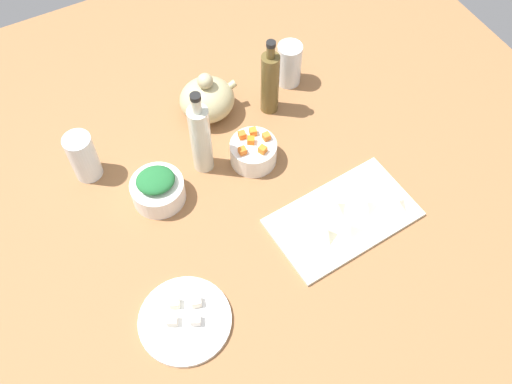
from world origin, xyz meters
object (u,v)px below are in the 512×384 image
(cutting_board, at_px, (343,218))
(drinking_glass_0, at_px, (83,157))
(plate_tofu, at_px, (185,321))
(drinking_glass_1, at_px, (289,64))
(bottle_0, at_px, (270,82))
(bowl_greens, at_px, (158,191))
(bottle_1, at_px, (201,138))
(bowl_carrots, at_px, (253,152))
(teapot, at_px, (207,99))

(cutting_board, bearing_deg, drinking_glass_0, 139.77)
(cutting_board, bearing_deg, plate_tofu, -172.68)
(plate_tofu, relative_size, drinking_glass_0, 1.49)
(drinking_glass_0, height_order, drinking_glass_1, drinking_glass_0)
(plate_tofu, distance_m, bottle_0, 0.67)
(cutting_board, xyz_separation_m, drinking_glass_0, (-0.51, 0.43, 0.06))
(bowl_greens, bearing_deg, bottle_1, 15.28)
(plate_tofu, height_order, bottle_1, bottle_1)
(plate_tofu, xyz_separation_m, bottle_0, (0.47, 0.46, 0.10))
(cutting_board, distance_m, bowl_carrots, 0.29)
(bowl_carrots, bearing_deg, cutting_board, -67.38)
(bottle_1, bearing_deg, teapot, 60.70)
(bottle_0, bearing_deg, drinking_glass_1, 33.46)
(drinking_glass_0, bearing_deg, drinking_glass_1, 3.75)
(cutting_board, bearing_deg, drinking_glass_1, 76.46)
(bowl_greens, height_order, drinking_glass_1, drinking_glass_1)
(bottle_0, height_order, bottle_1, bottle_1)
(bowl_greens, relative_size, bottle_0, 0.55)
(cutting_board, height_order, teapot, teapot)
(bowl_carrots, bearing_deg, drinking_glass_1, 42.51)
(cutting_board, bearing_deg, bottle_0, 88.01)
(bowl_carrots, height_order, drinking_glass_1, drinking_glass_1)
(teapot, bearing_deg, bottle_0, -21.82)
(bowl_greens, xyz_separation_m, bottle_1, (0.14, 0.04, 0.08))
(teapot, bearing_deg, cutting_board, -72.78)
(bowl_greens, bearing_deg, plate_tofu, -103.31)
(plate_tofu, distance_m, bowl_carrots, 0.47)
(bowl_carrots, bearing_deg, plate_tofu, -136.74)
(cutting_board, bearing_deg, bowl_greens, 144.08)
(cutting_board, height_order, bowl_carrots, bowl_carrots)
(cutting_board, distance_m, bottle_0, 0.42)
(cutting_board, xyz_separation_m, teapot, (-0.15, 0.47, 0.05))
(bottle_0, relative_size, drinking_glass_1, 1.84)
(cutting_board, relative_size, bowl_carrots, 2.93)
(drinking_glass_0, xyz_separation_m, drinking_glass_1, (0.62, 0.04, -0.00))
(bowl_carrots, relative_size, bottle_1, 0.46)
(drinking_glass_1, bearing_deg, bowl_greens, -157.98)
(cutting_board, xyz_separation_m, drinking_glass_1, (0.11, 0.47, 0.06))
(bottle_0, relative_size, bottle_1, 0.91)
(teapot, relative_size, bottle_0, 0.69)
(cutting_board, relative_size, teapot, 2.14)
(cutting_board, bearing_deg, teapot, 107.22)
(plate_tofu, bearing_deg, teapot, 59.60)
(cutting_board, height_order, drinking_glass_1, drinking_glass_1)
(drinking_glass_0, bearing_deg, bowl_carrots, -22.48)
(cutting_board, xyz_separation_m, plate_tofu, (-0.45, -0.06, 0.00))
(bowl_carrots, xyz_separation_m, teapot, (-0.03, 0.20, 0.02))
(teapot, height_order, bottle_1, bottle_1)
(bottle_0, bearing_deg, teapot, 158.18)
(cutting_board, bearing_deg, bottle_1, 126.84)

